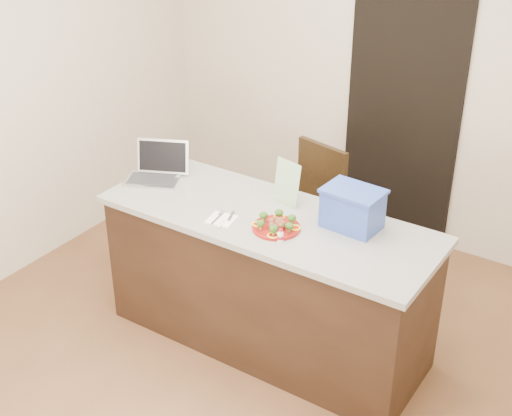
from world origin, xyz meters
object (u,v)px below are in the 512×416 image
Objects in this scene: plate at (276,227)px; chair at (314,203)px; blue_box at (353,208)px; island at (268,280)px; napkin at (222,219)px; yogurt_bottle at (280,236)px; laptop at (157,169)px.

chair is at bearing 106.60° from plate.
blue_box is 0.36× the size of chair.
plate is at bearing -139.47° from blue_box.
plate is at bearing -40.58° from island.
yogurt_bottle is (0.41, -0.02, 0.03)m from napkin.
island is at bearing 42.83° from napkin.
plate is at bearing -60.92° from chair.
napkin is 1.14m from chair.
plate is at bearing 14.65° from napkin.
yogurt_bottle reaches higher than chair.
yogurt_bottle is 0.08× the size of chair.
island is 5.92× the size of blue_box.
chair is at bearing 134.96° from blue_box.
yogurt_bottle is 0.18× the size of laptop.
laptop reaches higher than plate.
island is 0.76m from blue_box.
island is 0.91m from chair.
napkin is at bearing 177.90° from yogurt_bottle.
island is 0.57m from yogurt_bottle.
blue_box is (0.35, 0.26, 0.11)m from plate.
laptop reaches higher than island.
napkin reaches higher than island.
blue_box is 1.09m from chair.
napkin is 0.72m from laptop.
plate is 0.80× the size of blue_box.
laptop is at bearing 171.93° from plate.
napkin is 0.41m from yogurt_bottle.
yogurt_bottle is 1.23m from chair.
plate is 1.82× the size of napkin.
plate is 3.69× the size of yogurt_bottle.
plate is at bearing -32.99° from laptop.
island is at bearing 139.42° from plate.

